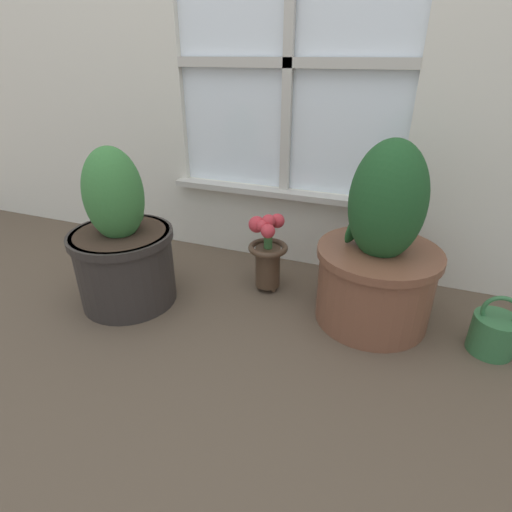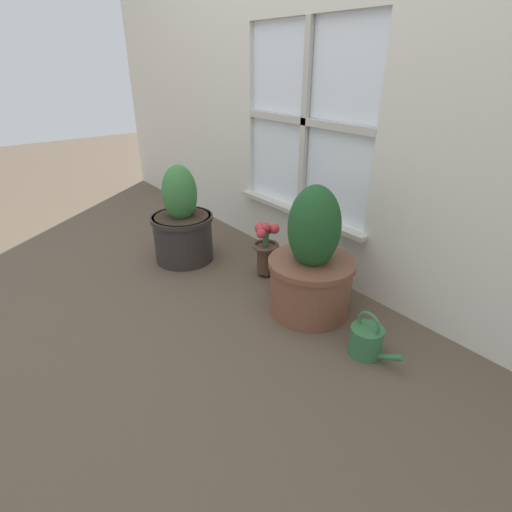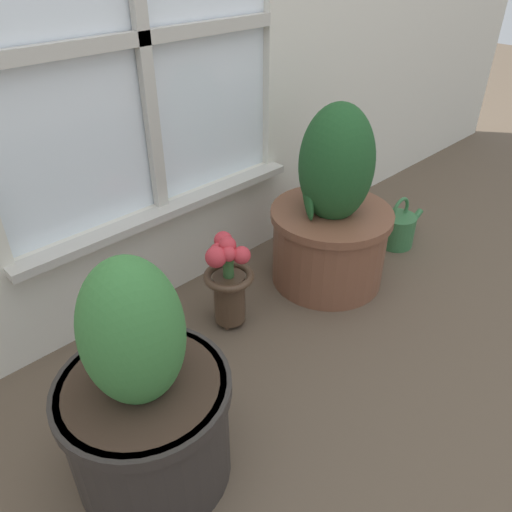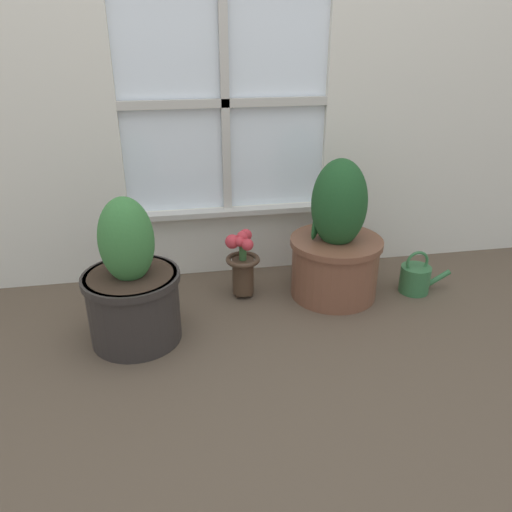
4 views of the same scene
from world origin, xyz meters
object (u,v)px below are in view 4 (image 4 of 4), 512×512
Objects in this scene: potted_plant_left at (132,288)px; potted_plant_right at (336,245)px; watering_can at (416,278)px; flower_vase at (242,262)px.

potted_plant_right is (0.84, 0.20, 0.02)m from potted_plant_left.
potted_plant_left is 0.86m from potted_plant_right.
potted_plant_right is 2.58× the size of watering_can.
potted_plant_left is 1.84× the size of flower_vase.
potted_plant_left reaches higher than watering_can.
watering_can is at bearing -7.41° from flower_vase.
potted_plant_right is at bearing 173.28° from watering_can.
watering_can is at bearing -6.72° from potted_plant_right.
potted_plant_right reaches higher than flower_vase.
flower_vase is (0.45, 0.25, -0.05)m from potted_plant_left.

